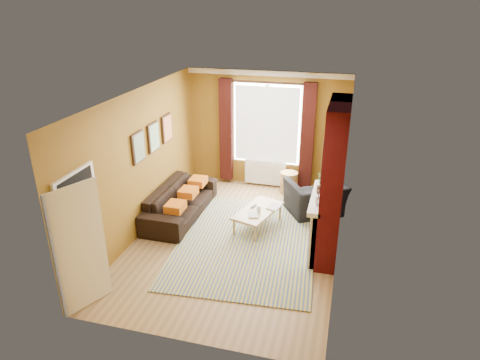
# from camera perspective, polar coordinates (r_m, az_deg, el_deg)

# --- Properties ---
(ground) EXTENTS (5.50, 5.50, 0.00)m
(ground) POSITION_cam_1_polar(r_m,az_deg,el_deg) (8.37, -0.44, -7.90)
(ground) COLOR olive
(ground) RESTS_ON ground
(room_walls) EXTENTS (3.82, 5.54, 2.83)m
(room_walls) POSITION_cam_1_polar(r_m,az_deg,el_deg) (7.87, 4.47, 1.16)
(room_walls) COLOR brown
(room_walls) RESTS_ON ground
(striped_rug) EXTENTS (2.82, 3.74, 0.02)m
(striped_rug) POSITION_cam_1_polar(r_m,az_deg,el_deg) (8.29, 0.89, -8.19)
(striped_rug) COLOR #2F4B81
(striped_rug) RESTS_ON ground
(sofa) EXTENTS (0.91, 2.28, 0.66)m
(sofa) POSITION_cam_1_polar(r_m,az_deg,el_deg) (9.17, -7.96, -2.82)
(sofa) COLOR black
(sofa) RESTS_ON ground
(armchair) EXTENTS (1.47, 1.43, 0.73)m
(armchair) POSITION_cam_1_polar(r_m,az_deg,el_deg) (9.30, 10.01, -2.35)
(armchair) COLOR black
(armchair) RESTS_ON ground
(coffee_table) EXTENTS (0.91, 1.30, 0.39)m
(coffee_table) POSITION_cam_1_polar(r_m,az_deg,el_deg) (8.63, 2.41, -4.23)
(coffee_table) COLOR tan
(coffee_table) RESTS_ON ground
(wicker_stool) EXTENTS (0.43, 0.43, 0.51)m
(wicker_stool) POSITION_cam_1_polar(r_m,az_deg,el_deg) (10.24, 6.53, -0.33)
(wicker_stool) COLOR #A17945
(wicker_stool) RESTS_ON ground
(floor_lamp) EXTENTS (0.28, 0.28, 1.66)m
(floor_lamp) POSITION_cam_1_polar(r_m,az_deg,el_deg) (9.79, 12.13, 4.76)
(floor_lamp) COLOR black
(floor_lamp) RESTS_ON ground
(book_a) EXTENTS (0.26, 0.31, 0.02)m
(book_a) POSITION_cam_1_polar(r_m,az_deg,el_deg) (8.39, 1.13, -4.65)
(book_a) COLOR #999999
(book_a) RESTS_ON coffee_table
(book_b) EXTENTS (0.31, 0.37, 0.02)m
(book_b) POSITION_cam_1_polar(r_m,az_deg,el_deg) (8.77, 3.91, -3.40)
(book_b) COLOR #999999
(book_b) RESTS_ON coffee_table
(mug) EXTENTS (0.14, 0.14, 0.10)m
(mug) POSITION_cam_1_polar(r_m,az_deg,el_deg) (8.51, 2.51, -3.97)
(mug) COLOR #999999
(mug) RESTS_ON coffee_table
(tv_remote) EXTENTS (0.10, 0.17, 0.02)m
(tv_remote) POSITION_cam_1_polar(r_m,az_deg,el_deg) (8.72, 1.81, -3.52)
(tv_remote) COLOR #232326
(tv_remote) RESTS_ON coffee_table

